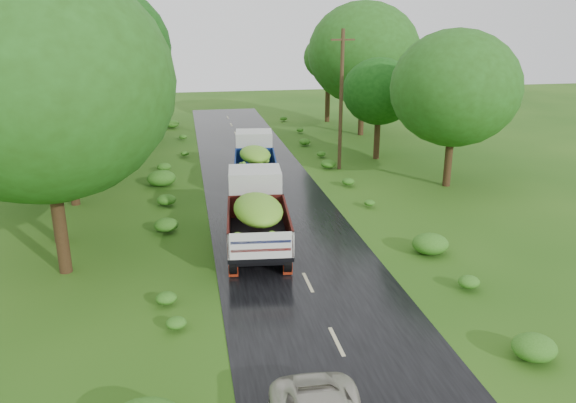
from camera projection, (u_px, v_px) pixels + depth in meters
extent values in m
plane|color=#1D480F|center=(337.00, 342.00, 16.82)|extent=(120.00, 120.00, 0.00)
cube|color=black|center=(302.00, 271.00, 21.49)|extent=(6.50, 80.00, 0.02)
cube|color=#BFB78C|center=(337.00, 341.00, 16.81)|extent=(0.12, 1.60, 0.00)
cube|color=#BFB78C|center=(308.00, 282.00, 20.55)|extent=(0.12, 1.60, 0.00)
cube|color=#BFB78C|center=(288.00, 241.00, 24.28)|extent=(0.12, 1.60, 0.00)
cube|color=#BFB78C|center=(273.00, 211.00, 28.02)|extent=(0.12, 1.60, 0.00)
cube|color=#BFB78C|center=(262.00, 188.00, 31.75)|extent=(0.12, 1.60, 0.00)
cube|color=#BFB78C|center=(254.00, 170.00, 35.49)|extent=(0.12, 1.60, 0.00)
cube|color=#BFB78C|center=(246.00, 156.00, 39.22)|extent=(0.12, 1.60, 0.00)
cube|color=#BFB78C|center=(240.00, 144.00, 42.95)|extent=(0.12, 1.60, 0.00)
cube|color=#BFB78C|center=(236.00, 133.00, 46.69)|extent=(0.12, 1.60, 0.00)
cube|color=#BFB78C|center=(231.00, 125.00, 50.42)|extent=(0.12, 1.60, 0.00)
cube|color=#BFB78C|center=(228.00, 117.00, 54.16)|extent=(0.12, 1.60, 0.00)
cube|color=black|center=(258.00, 233.00, 23.42)|extent=(2.34, 6.04, 0.29)
cylinder|color=black|center=(233.00, 220.00, 25.41)|extent=(0.39, 1.07, 1.05)
cylinder|color=black|center=(278.00, 218.00, 25.58)|extent=(0.39, 1.07, 1.05)
cylinder|color=black|center=(233.00, 250.00, 22.11)|extent=(0.39, 1.07, 1.05)
cylinder|color=black|center=(285.00, 248.00, 22.29)|extent=(0.39, 1.07, 1.05)
cylinder|color=black|center=(233.00, 261.00, 21.10)|extent=(0.39, 1.07, 1.05)
cylinder|color=black|center=(287.00, 259.00, 21.27)|extent=(0.39, 1.07, 1.05)
cube|color=maroon|center=(233.00, 271.00, 20.83)|extent=(0.36, 0.07, 0.47)
cube|color=maroon|center=(288.00, 269.00, 21.01)|extent=(0.36, 0.07, 0.47)
cube|color=silver|center=(255.00, 190.00, 25.29)|extent=(2.48, 2.19, 1.99)
cube|color=black|center=(259.00, 238.00, 22.30)|extent=(2.81, 4.70, 0.17)
cube|color=#4C170D|center=(229.00, 225.00, 22.02)|extent=(0.50, 4.49, 0.99)
cube|color=#4C170D|center=(288.00, 223.00, 22.22)|extent=(0.50, 4.49, 0.99)
cube|color=#4C170D|center=(256.00, 206.00, 24.21)|extent=(2.41, 0.30, 0.99)
cube|color=silver|center=(261.00, 246.00, 20.03)|extent=(2.41, 0.30, 0.99)
ellipsoid|color=#3C8F1A|center=(258.00, 209.00, 21.93)|extent=(2.36, 3.95, 1.05)
cube|color=black|center=(255.00, 173.00, 32.59)|extent=(2.29, 5.70, 0.28)
cylinder|color=black|center=(239.00, 167.00, 34.48)|extent=(0.38, 1.01, 0.99)
cylinder|color=black|center=(270.00, 166.00, 34.62)|extent=(0.38, 1.01, 0.99)
cylinder|color=black|center=(238.00, 182.00, 31.37)|extent=(0.38, 1.01, 0.99)
cylinder|color=black|center=(273.00, 181.00, 31.51)|extent=(0.38, 1.01, 0.99)
cylinder|color=black|center=(238.00, 187.00, 30.42)|extent=(0.38, 1.01, 0.99)
cylinder|color=black|center=(274.00, 186.00, 30.55)|extent=(0.38, 1.01, 0.99)
cube|color=maroon|center=(238.00, 193.00, 30.17)|extent=(0.34, 0.08, 0.44)
cube|color=maroon|center=(274.00, 192.00, 30.31)|extent=(0.34, 0.08, 0.44)
cube|color=silver|center=(254.00, 146.00, 34.35)|extent=(2.37, 2.10, 1.87)
cube|color=black|center=(255.00, 174.00, 31.54)|extent=(2.71, 4.46, 0.16)
cube|color=navy|center=(236.00, 165.00, 31.29)|extent=(0.54, 4.22, 0.94)
cube|color=navy|center=(275.00, 164.00, 31.45)|extent=(0.54, 4.22, 0.94)
cube|color=navy|center=(255.00, 156.00, 33.34)|extent=(2.26, 0.32, 0.94)
cube|color=silver|center=(256.00, 174.00, 29.40)|extent=(2.26, 0.32, 0.94)
ellipsoid|color=#3C8F1A|center=(255.00, 154.00, 31.19)|extent=(2.28, 3.75, 0.99)
cylinder|color=#382616|center=(341.00, 101.00, 34.56)|extent=(0.26, 0.26, 8.61)
cube|color=#382616|center=(343.00, 40.00, 33.41)|extent=(1.51, 0.25, 0.11)
cylinder|color=black|center=(52.00, 170.00, 20.18)|extent=(0.47, 0.47, 8.07)
ellipsoid|color=#0F400C|center=(41.00, 83.00, 19.21)|extent=(4.29, 4.29, 3.86)
cylinder|color=black|center=(49.00, 152.00, 23.09)|extent=(0.47, 0.47, 7.96)
ellipsoid|color=#0F400C|center=(38.00, 77.00, 22.15)|extent=(3.70, 3.70, 3.33)
cylinder|color=black|center=(68.00, 139.00, 28.03)|extent=(0.45, 0.45, 6.91)
ellipsoid|color=#0F400C|center=(61.00, 86.00, 27.21)|extent=(3.86, 3.86, 3.47)
cylinder|color=black|center=(71.00, 114.00, 32.89)|extent=(0.46, 0.46, 7.71)
ellipsoid|color=#0F400C|center=(64.00, 63.00, 31.97)|extent=(4.16, 4.16, 3.75)
cylinder|color=black|center=(106.00, 98.00, 39.14)|extent=(0.47, 0.47, 7.71)
ellipsoid|color=#0F400C|center=(102.00, 55.00, 38.22)|extent=(3.62, 3.62, 3.26)
cylinder|color=black|center=(105.00, 90.00, 42.06)|extent=(0.47, 0.47, 8.04)
ellipsoid|color=#0F400C|center=(101.00, 48.00, 41.10)|extent=(4.52, 4.52, 4.07)
cylinder|color=black|center=(128.00, 78.00, 48.42)|extent=(0.48, 0.48, 8.47)
ellipsoid|color=#0F400C|center=(125.00, 39.00, 47.41)|extent=(3.72, 3.72, 3.35)
cylinder|color=black|center=(451.00, 132.00, 31.37)|extent=(0.43, 0.43, 6.32)
ellipsoid|color=#224E13|center=(455.00, 88.00, 30.61)|extent=(3.76, 3.76, 3.39)
cylinder|color=black|center=(378.00, 121.00, 37.72)|extent=(0.40, 0.40, 5.20)
ellipsoid|color=#224E13|center=(379.00, 91.00, 37.10)|extent=(3.13, 3.13, 2.82)
cylinder|color=black|center=(362.00, 89.00, 45.08)|extent=(0.46, 0.46, 7.42)
ellipsoid|color=#224E13|center=(364.00, 53.00, 44.20)|extent=(4.21, 4.21, 3.79)
cylinder|color=black|center=(328.00, 86.00, 51.06)|extent=(0.44, 0.44, 6.56)
ellipsoid|color=#224E13|center=(328.00, 58.00, 50.28)|extent=(3.00, 3.00, 2.70)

